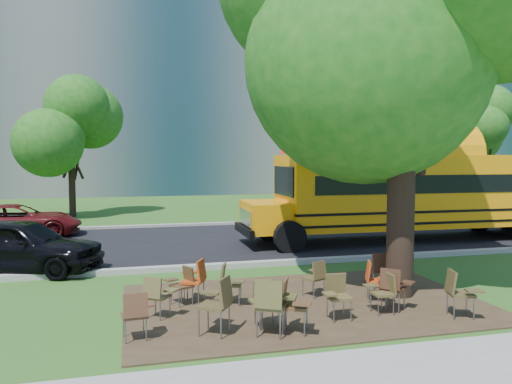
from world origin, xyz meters
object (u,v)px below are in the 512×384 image
object	(u,v)px
chair_10	(229,280)
chair_12	(374,277)
chair_9	(183,282)
chair_3	(264,299)
bg_car_red	(18,221)
chair_7	(394,285)
chair_4	(272,301)
chair_6	(384,289)
chair_0	(136,311)
chair_2	(218,299)
chair_13	(379,267)
chair_14	(292,301)
school_bus	(430,191)
chair_11	(316,275)
main_tree	(405,10)
chair_15	(458,289)
chair_8	(196,276)
black_car	(20,245)
chair_5	(337,292)
chair_1	(157,293)

from	to	relation	value
chair_10	chair_12	size ratio (longest dim) A/B	1.00
chair_9	chair_10	bearing A→B (deg)	-131.02
chair_3	bg_car_red	size ratio (longest dim) A/B	0.18
chair_7	chair_12	xyz separation A→B (m)	(-0.06, 0.65, -0.01)
chair_4	chair_10	bearing A→B (deg)	127.84
chair_4	chair_6	xyz separation A→B (m)	(2.34, 0.64, -0.12)
chair_0	bg_car_red	size ratio (longest dim) A/B	0.18
chair_0	chair_2	size ratio (longest dim) A/B	0.83
chair_13	chair_12	bearing A→B (deg)	-120.60
chair_6	chair_14	size ratio (longest dim) A/B	0.86
school_bus	chair_10	xyz separation A→B (m)	(-8.39, -5.94, -1.21)
chair_6	chair_7	distance (m)	0.26
chair_11	bg_car_red	xyz separation A→B (m)	(-7.61, 9.92, 0.12)
main_tree	chair_14	size ratio (longest dim) A/B	10.48
chair_4	chair_15	xyz separation A→B (m)	(3.50, 0.06, -0.05)
school_bus	chair_9	size ratio (longest dim) A/B	15.98
chair_0	bg_car_red	xyz separation A→B (m)	(-3.97, 11.53, 0.11)
chair_4	school_bus	bearing A→B (deg)	72.36
chair_6	chair_8	xyz separation A→B (m)	(-3.28, 1.56, 0.07)
chair_11	chair_13	xyz separation A→B (m)	(1.58, 0.26, 0.02)
chair_2	chair_9	size ratio (longest dim) A/B	1.27
chair_2	bg_car_red	bearing A→B (deg)	56.31
chair_0	chair_15	distance (m)	5.62
black_car	main_tree	bearing A→B (deg)	-98.41
chair_6	chair_12	world-z (taller)	chair_12
chair_3	chair_4	bearing A→B (deg)	87.79
chair_4	chair_15	world-z (taller)	chair_4
chair_14	chair_7	bearing A→B (deg)	132.68
chair_5	chair_6	xyz separation A→B (m)	(0.98, 0.09, -0.03)
chair_5	chair_15	distance (m)	2.19
chair_4	chair_13	size ratio (longest dim) A/B	1.18
chair_2	chair_4	bearing A→B (deg)	-79.75
chair_4	chair_6	bearing A→B (deg)	43.46
chair_0	chair_10	bearing A→B (deg)	34.31
school_bus	chair_12	bearing A→B (deg)	-129.98
chair_5	chair_10	xyz separation A→B (m)	(-1.68, 1.34, 0.00)
school_bus	chair_12	world-z (taller)	school_bus
chair_2	chair_1	bearing A→B (deg)	73.10
chair_8	chair_15	world-z (taller)	same
chair_8	chair_13	size ratio (longest dim) A/B	1.07
chair_6	chair_7	xyz separation A→B (m)	(0.25, 0.08, 0.04)
chair_2	chair_9	distance (m)	1.85
chair_2	chair_5	xyz separation A→B (m)	(2.18, 0.23, -0.09)
chair_0	chair_10	distance (m)	2.35
main_tree	chair_0	world-z (taller)	main_tree
chair_6	chair_7	bearing A→B (deg)	-70.51
chair_5	chair_6	size ratio (longest dim) A/B	1.06
bg_car_red	chair_14	bearing A→B (deg)	-154.97
school_bus	chair_3	distance (m)	10.97
chair_4	chair_5	xyz separation A→B (m)	(1.36, 0.55, -0.09)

